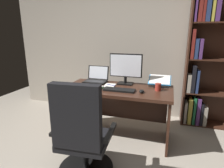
{
  "coord_description": "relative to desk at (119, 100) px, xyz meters",
  "views": [
    {
      "loc": [
        0.47,
        -1.14,
        1.48
      ],
      "look_at": [
        -0.27,
        1.27,
        0.81
      ],
      "focal_mm": 30.25,
      "sensor_mm": 36.0,
      "label": 1
    }
  ],
  "objects": [
    {
      "name": "laptop",
      "position": [
        -0.41,
        0.16,
        0.26
      ],
      "size": [
        0.34,
        0.29,
        0.24
      ],
      "color": "black",
      "rests_on": "desk"
    },
    {
      "name": "keyboard",
      "position": [
        0.06,
        -0.2,
        0.22
      ],
      "size": [
        0.42,
        0.15,
        0.02
      ],
      "primitive_type": "cube",
      "color": "black",
      "rests_on": "desk"
    },
    {
      "name": "reading_stand_with_book",
      "position": [
        0.55,
        0.24,
        0.28
      ],
      "size": [
        0.32,
        0.31,
        0.13
      ],
      "color": "black",
      "rests_on": "desk"
    },
    {
      "name": "notepad",
      "position": [
        -0.14,
        -0.01,
        0.21
      ],
      "size": [
        0.17,
        0.22,
        0.01
      ],
      "primitive_type": "cube",
      "rotation": [
        0.0,
        0.0,
        0.08
      ],
      "color": "white",
      "rests_on": "desk"
    },
    {
      "name": "coffee_mug",
      "position": [
        0.55,
        -0.04,
        0.26
      ],
      "size": [
        0.08,
        0.08,
        0.1
      ],
      "primitive_type": "cylinder",
      "color": "maroon",
      "rests_on": "desk"
    },
    {
      "name": "open_binder",
      "position": [
        -0.4,
        -0.25,
        0.22
      ],
      "size": [
        0.43,
        0.34,
        0.02
      ],
      "rotation": [
        0.0,
        0.0,
        -0.06
      ],
      "color": "green",
      "rests_on": "desk"
    },
    {
      "name": "office_chair",
      "position": [
        -0.12,
        -0.99,
        -0.09
      ],
      "size": [
        0.64,
        0.6,
        1.06
      ],
      "rotation": [
        0.0,
        0.0,
        0.07
      ],
      "color": "black",
      "rests_on": "ground"
    },
    {
      "name": "monitor",
      "position": [
        0.06,
        0.16,
        0.44
      ],
      "size": [
        0.49,
        0.16,
        0.46
      ],
      "color": "black",
      "rests_on": "desk"
    },
    {
      "name": "desk",
      "position": [
        0.0,
        0.0,
        0.0
      ],
      "size": [
        1.51,
        0.72,
        0.74
      ],
      "color": "#381E14",
      "rests_on": "ground"
    },
    {
      "name": "computer_mouse",
      "position": [
        0.36,
        -0.2,
        0.23
      ],
      "size": [
        0.06,
        0.1,
        0.04
      ],
      "primitive_type": "ellipsoid",
      "color": "black",
      "rests_on": "desk"
    },
    {
      "name": "bookshelf",
      "position": [
        1.28,
        0.71,
        0.51
      ],
      "size": [
        0.96,
        0.3,
        2.19
      ],
      "color": "#381E14",
      "rests_on": "ground"
    },
    {
      "name": "wall_back",
      "position": [
        0.2,
        0.93,
        0.83
      ],
      "size": [
        5.11,
        0.12,
        2.74
      ],
      "primitive_type": "cube",
      "color": "#A89E8E",
      "rests_on": "ground"
    },
    {
      "name": "pen",
      "position": [
        -0.12,
        -0.01,
        0.22
      ],
      "size": [
        0.13,
        0.06,
        0.01
      ],
      "primitive_type": "cylinder",
      "rotation": [
        0.0,
        1.57,
        -0.37
      ],
      "color": "navy",
      "rests_on": "notepad"
    }
  ]
}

